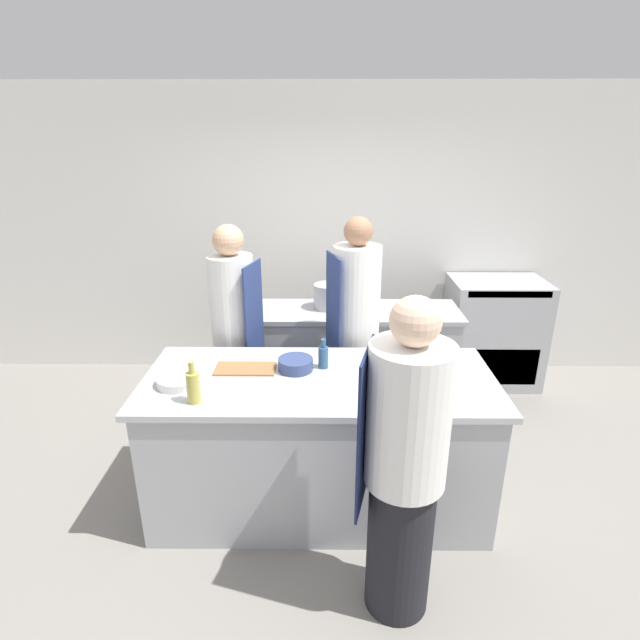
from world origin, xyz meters
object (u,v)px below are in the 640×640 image
Objects in this scene: bottle_vinegar at (402,363)px; cup at (378,386)px; bottle_wine at (412,349)px; stockpot at (328,296)px; bowl_mixing_large at (180,380)px; chef_at_pass_far at (355,336)px; bottle_olive_oil at (393,349)px; oven_range at (493,332)px; chef_at_stove at (235,339)px; bowl_prep_small at (296,364)px; bottle_cooking_oil at (193,386)px; chef_at_prep_near at (404,468)px; bottle_sauce at (323,356)px.

cup is at bearing -127.24° from bottle_vinegar.
stockpot is (-0.55, 1.03, 0.03)m from bottle_wine.
bottle_wine is 0.71× the size of bowl_mixing_large.
bottle_olive_oil is (0.22, -0.46, 0.10)m from chef_at_pass_far.
oven_range is at bearing 54.48° from bottle_wine.
bottle_vinegar reaches higher than oven_range.
bottle_wine is (0.12, 0.01, -0.00)m from bottle_olive_oil.
chef_at_stove reaches higher than bottle_wine.
bottle_olive_oil reaches higher than cup.
chef_at_pass_far is 0.74m from bowl_prep_small.
chef_at_stove is at bearing 87.01° from bottle_cooking_oil.
bottle_cooking_oil is at bearing -173.89° from cup.
bottle_wine reaches higher than cup.
chef_at_pass_far is 6.65× the size of bowl_mixing_large.
chef_at_pass_far is 19.37× the size of cup.
chef_at_pass_far reaches higher than stockpot.
cup is (-0.17, -0.22, -0.05)m from bottle_vinegar.
chef_at_pass_far is 0.52m from bottle_olive_oil.
bottle_wine is 0.78× the size of stockpot.
bowl_mixing_large is (-1.33, -0.35, -0.05)m from bottle_olive_oil.
oven_range is 1.77m from stockpot.
bowl_prep_small is at bearing 46.29° from chef_at_prep_near.
bottle_cooking_oil is at bearing -138.96° from oven_range.
chef_at_prep_near is at bearing 50.92° from chef_at_stove.
chef_at_prep_near is 0.95× the size of chef_at_pass_far.
bottle_wine is 0.77× the size of bottle_cooking_oil.
bottle_vinegar reaches higher than bottle_sauce.
bowl_mixing_large is at bearing -164.80° from bottle_sauce.
bottle_olive_oil is 0.47m from cup.
bowl_mixing_large is 1.19m from cup.
chef_at_prep_near is 1.06m from bowl_prep_small.
oven_range is 11.14× the size of cup.
bottle_wine is 2.07× the size of cup.
bowl_prep_small is (-0.76, -0.16, -0.04)m from bottle_wine.
bottle_sauce is 0.90m from bowl_mixing_large.
bottle_cooking_oil is at bearing 12.50° from chef_at_stove.
bottle_cooking_oil reaches higher than cup.
bottle_cooking_oil is at bearing -148.32° from bottle_sauce.
oven_range is 2.00m from bottle_olive_oil.
stockpot is at bearing 23.36° from chef_at_prep_near.
bowl_mixing_large is (-0.19, -0.80, 0.07)m from chef_at_stove.
oven_range is at bearing 41.04° from bottle_cooking_oil.
chef_at_prep_near is 7.37× the size of bottle_vinegar.
cup is (-1.34, -1.97, 0.46)m from oven_range.
bowl_mixing_large is (-1.35, -0.12, -0.07)m from bottle_vinegar.
bottle_wine is 0.99× the size of bottle_sauce.
oven_range is 3.18m from bowl_mixing_large.
bottle_sauce is 0.47m from cup.
bowl_prep_small is (0.69, 0.20, 0.01)m from bowl_mixing_large.
bottle_sauce is 0.88× the size of bowl_prep_small.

